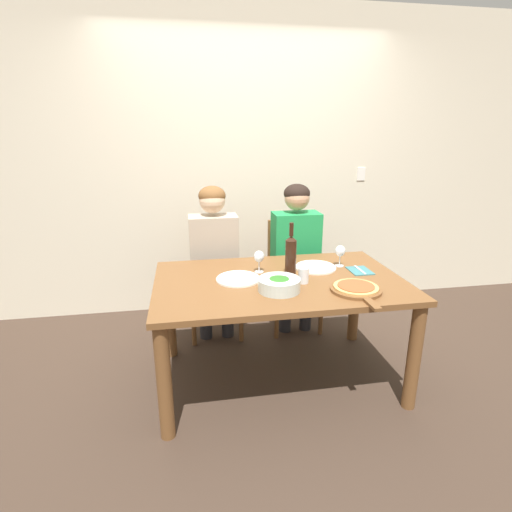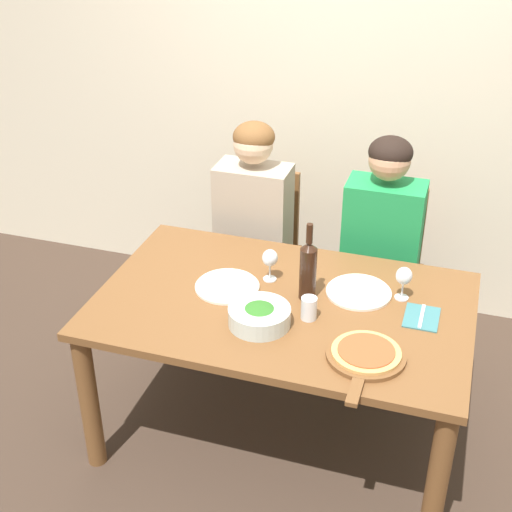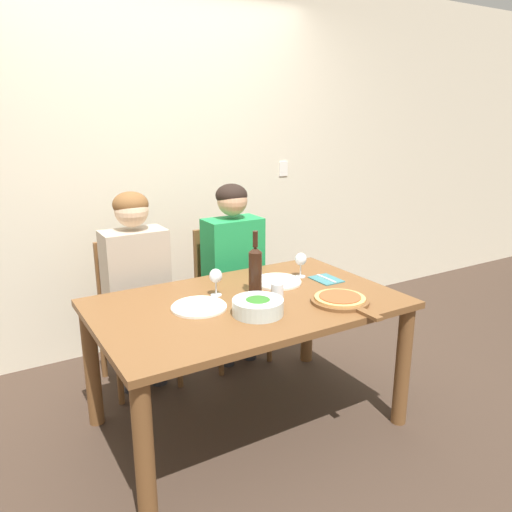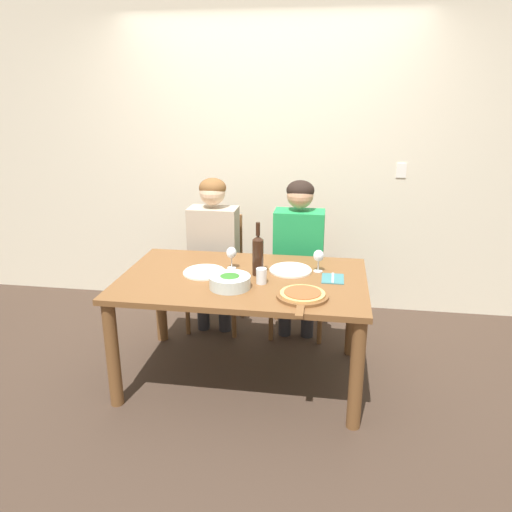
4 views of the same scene
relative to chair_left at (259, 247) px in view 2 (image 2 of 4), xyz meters
The scene contains 16 objects.
ground_plane 1.03m from the chair_left, 65.83° to the right, with size 40.00×40.00×0.00m, color #3D2D23.
back_wall 1.06m from the chair_left, 54.51° to the left, with size 10.00×0.06×2.70m.
dining_table 0.90m from the chair_left, 65.83° to the right, with size 1.58×0.99×0.73m.
chair_left is the anchor object (origin of this frame).
chair_right 0.67m from the chair_left, ahead, with size 0.42×0.42×0.91m.
person_woman 0.27m from the chair_left, 90.00° to the right, with size 0.47×0.51×1.24m.
person_man 0.73m from the chair_left, ahead, with size 0.47×0.51×1.24m.
wine_bottle 0.95m from the chair_left, 58.82° to the right, with size 0.07×0.07×0.35m.
broccoli_bowl 1.09m from the chair_left, 72.28° to the right, with size 0.25×0.25×0.08m.
dinner_plate_left 0.83m from the chair_left, 82.47° to the right, with size 0.28×0.28×0.02m.
dinner_plate_right 0.96m from the chair_left, 44.70° to the right, with size 0.28×0.28×0.02m.
pizza_on_board 1.36m from the chair_left, 54.88° to the right, with size 0.31×0.45×0.04m.
wine_glass_left 0.79m from the chair_left, 68.45° to the right, with size 0.07×0.07×0.15m.
wine_glass_right 1.11m from the chair_left, 37.00° to the right, with size 0.07×0.07×0.15m.
water_tumbler 1.07m from the chair_left, 60.99° to the right, with size 0.07×0.07×0.10m.
fork_on_napkin 1.23m from the chair_left, 38.86° to the right, with size 0.14×0.18×0.01m.
Camera 2 is at (0.66, -2.44, 2.41)m, focal length 50.00 mm.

